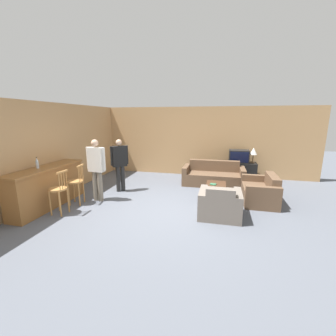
{
  "coord_description": "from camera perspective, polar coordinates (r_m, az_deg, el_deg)",
  "views": [
    {
      "loc": [
        1.29,
        -4.93,
        2.2
      ],
      "look_at": [
        -0.11,
        0.9,
        0.85
      ],
      "focal_mm": 24.0,
      "sensor_mm": 36.0,
      "label": 1
    }
  ],
  "objects": [
    {
      "name": "wall_left",
      "position": [
        7.76,
        -22.07,
        5.1
      ],
      "size": [
        0.08,
        8.69,
        2.6
      ],
      "color": "tan",
      "rests_on": "ground_plane"
    },
    {
      "name": "bottle",
      "position": [
        6.14,
        -30.29,
        1.04
      ],
      "size": [
        0.06,
        0.06,
        0.27
      ],
      "color": "silver",
      "rests_on": "bar_counter"
    },
    {
      "name": "armchair_near",
      "position": [
        5.23,
        13.02,
        -9.13
      ],
      "size": [
        0.93,
        0.85,
        0.76
      ],
      "color": "#70665B",
      "rests_on": "ground_plane"
    },
    {
      "name": "bar_counter",
      "position": [
        6.35,
        -28.2,
        -4.24
      ],
      "size": [
        0.55,
        2.2,
        1.02
      ],
      "color": "brown",
      "rests_on": "ground_plane"
    },
    {
      "name": "person_by_window",
      "position": [
        6.86,
        -12.16,
        1.41
      ],
      "size": [
        0.42,
        0.4,
        1.58
      ],
      "color": "black",
      "rests_on": "ground_plane"
    },
    {
      "name": "bar_chair_mid",
      "position": [
        6.22,
        -22.27,
        -3.77
      ],
      "size": [
        0.44,
        0.44,
        1.04
      ],
      "color": "#B77F42",
      "rests_on": "ground_plane"
    },
    {
      "name": "tv_unit",
      "position": [
        8.47,
        17.31,
        -0.73
      ],
      "size": [
        1.24,
        0.54,
        0.64
      ],
      "color": "black",
      "rests_on": "ground_plane"
    },
    {
      "name": "couch_far",
      "position": [
        7.66,
        11.45,
        -2.08
      ],
      "size": [
        1.99,
        0.89,
        0.78
      ],
      "color": "brown",
      "rests_on": "ground_plane"
    },
    {
      "name": "tv",
      "position": [
        8.37,
        17.56,
        2.88
      ],
      "size": [
        0.68,
        0.46,
        0.44
      ],
      "color": "black",
      "rests_on": "tv_unit"
    },
    {
      "name": "wall_back",
      "position": [
        8.76,
        4.96,
        6.74
      ],
      "size": [
        9.4,
        0.08,
        2.6
      ],
      "color": "tan",
      "rests_on": "ground_plane"
    },
    {
      "name": "book_on_table",
      "position": [
        6.38,
        11.38,
        -4.07
      ],
      "size": [
        0.19,
        0.17,
        0.02
      ],
      "color": "#33704C",
      "rests_on": "coffee_table"
    },
    {
      "name": "coffee_table",
      "position": [
        6.37,
        12.06,
        -4.77
      ],
      "size": [
        0.54,
        0.99,
        0.37
      ],
      "color": "#472D1E",
      "rests_on": "ground_plane"
    },
    {
      "name": "table_lamp",
      "position": [
        8.39,
        20.89,
        3.9
      ],
      "size": [
        0.25,
        0.25,
        0.54
      ],
      "color": "brown",
      "rests_on": "tv_unit"
    },
    {
      "name": "bar_chair_near",
      "position": [
        5.74,
        -25.98,
        -5.46
      ],
      "size": [
        0.39,
        0.39,
        1.04
      ],
      "color": "#B77F42",
      "rests_on": "ground_plane"
    },
    {
      "name": "loveseat_right",
      "position": [
        6.46,
        22.48,
        -5.61
      ],
      "size": [
        0.82,
        1.31,
        0.75
      ],
      "color": "brown",
      "rests_on": "ground_plane"
    },
    {
      "name": "ground_plane",
      "position": [
        5.55,
        -1.11,
        -10.68
      ],
      "size": [
        24.0,
        24.0,
        0.0
      ],
      "primitive_type": "plane",
      "color": "#565B66"
    },
    {
      "name": "person_by_counter",
      "position": [
        6.19,
        -17.72,
        0.3
      ],
      "size": [
        0.55,
        0.2,
        1.65
      ],
      "color": "#756B5B",
      "rests_on": "ground_plane"
    }
  ]
}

